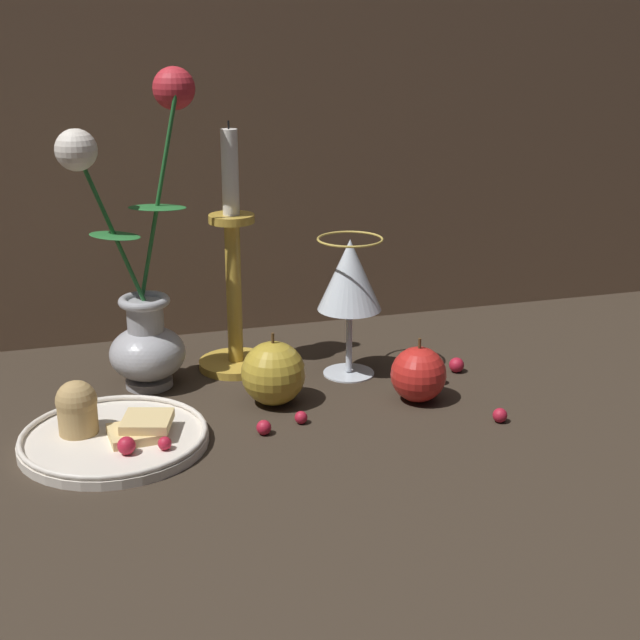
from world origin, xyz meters
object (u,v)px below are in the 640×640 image
(apple_beside_vase, at_px, (418,374))
(apple_near_glass, at_px, (273,372))
(wine_glass, at_px, (350,280))
(candlestick, at_px, (234,290))
(plate_with_pastries, at_px, (110,432))
(vase, at_px, (143,293))

(apple_beside_vase, height_order, apple_near_glass, apple_near_glass)
(wine_glass, distance_m, candlestick, 0.15)
(candlestick, height_order, apple_beside_vase, candlestick)
(apple_beside_vase, bearing_deg, apple_near_glass, 165.07)
(candlestick, height_order, apple_near_glass, candlestick)
(plate_with_pastries, height_order, wine_glass, wine_glass)
(wine_glass, bearing_deg, vase, 171.90)
(plate_with_pastries, distance_m, apple_beside_vase, 0.36)
(vase, bearing_deg, wine_glass, -8.10)
(vase, xyz_separation_m, wine_glass, (0.25, -0.04, 0.01))
(vase, relative_size, apple_near_glass, 4.33)
(plate_with_pastries, bearing_deg, vase, 69.73)
(vase, height_order, candlestick, vase)
(vase, distance_m, apple_beside_vase, 0.34)
(candlestick, relative_size, apple_beside_vase, 4.04)
(vase, height_order, apple_near_glass, vase)
(vase, xyz_separation_m, apple_near_glass, (0.14, -0.09, -0.08))
(vase, xyz_separation_m, plate_with_pastries, (-0.06, -0.15, -0.11))
(vase, distance_m, plate_with_pastries, 0.20)
(plate_with_pastries, distance_m, wine_glass, 0.35)
(plate_with_pastries, height_order, apple_beside_vase, apple_beside_vase)
(vase, bearing_deg, apple_beside_vase, -24.60)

